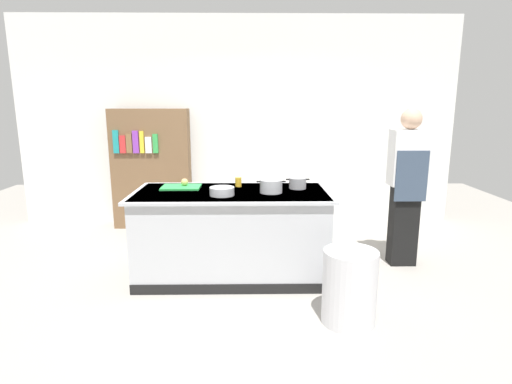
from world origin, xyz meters
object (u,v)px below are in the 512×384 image
Objects in this scene: mixing_bowl at (222,191)px; person_chef at (407,184)px; sauce_pan at (298,183)px; trash_bin at (349,287)px; bookshelf at (151,169)px; onion at (185,182)px; juice_cup at (238,182)px; stock_pot at (271,186)px.

person_chef is (1.97, 0.47, -0.03)m from mixing_bowl.
trash_bin is at bearing -74.36° from sauce_pan.
trash_bin is 3.59m from bookshelf.
person_chef reaches higher than mixing_bowl.
mixing_bowl is 0.14× the size of person_chef.
onion is at bearing 137.14° from mixing_bowl.
sauce_pan is 1.32m from trash_bin.
bookshelf reaches higher than trash_bin.
sauce_pan is 0.14× the size of person_chef.
trash_bin is at bearing -51.27° from bookshelf.
bookshelf is (-1.91, 1.66, -0.10)m from sauce_pan.
juice_cup is (0.15, 0.43, 0.01)m from mixing_bowl.
stock_pot is 0.46m from juice_cup.
juice_cup is at bearing 99.94° from person_chef.
sauce_pan is 1.02× the size of mixing_bowl.
juice_cup is 2.02m from bookshelf.
sauce_pan reaches higher than juice_cup.
onion is at bearing 141.81° from trash_bin.
stock_pot reaches higher than sauce_pan.
stock_pot is 0.50m from mixing_bowl.
stock_pot is at bearing -16.80° from onion.
trash_bin is 0.36× the size of person_chef.
trash_bin is at bearing -36.19° from mixing_bowl.
onion is 0.57m from juice_cup.
onion is 2.39m from person_chef.
stock_pot reaches higher than trash_bin.
bookshelf is (-0.72, 1.59, -0.10)m from onion.
person_chef reaches higher than bookshelf.
stock_pot is at bearing 123.39° from trash_bin.
juice_cup reaches higher than onion.
person_chef is at bearing 1.32° from juice_cup.
juice_cup is 0.16× the size of trash_bin.
trash_bin is (0.31, -1.11, -0.65)m from sauce_pan.
mixing_bowl is 1.48m from trash_bin.
onion is 0.31× the size of sauce_pan.
stock_pot is 2.89× the size of juice_cup.
person_chef reaches higher than sauce_pan.
sauce_pan is 0.63m from juice_cup.
trash_bin is (1.50, -1.18, -0.65)m from onion.
mixing_bowl is at bearing 143.81° from trash_bin.
stock_pot is 2.47m from bookshelf.
juice_cup is 0.06× the size of bookshelf.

